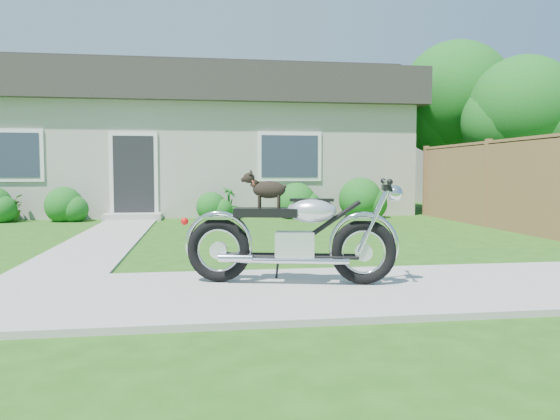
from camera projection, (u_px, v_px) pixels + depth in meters
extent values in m
plane|color=#235114|center=(186.00, 296.00, 5.23)|extent=(80.00, 80.00, 0.00)
cube|color=#9E9B93|center=(186.00, 294.00, 5.23)|extent=(24.00, 2.20, 0.04)
cube|color=#9E9B93|center=(109.00, 236.00, 9.94)|extent=(1.20, 8.00, 0.03)
cube|color=#B7B0A5|center=(195.00, 162.00, 16.97)|extent=(12.00, 6.00, 3.00)
cube|color=#2D2B28|center=(194.00, 97.00, 16.83)|extent=(12.60, 6.60, 1.00)
cube|color=#2D2B28|center=(194.00, 74.00, 16.78)|extent=(12.60, 2.00, 0.60)
cube|color=black|center=(134.00, 178.00, 13.79)|extent=(1.00, 0.06, 2.10)
cube|color=#9E9B93|center=(133.00, 217.00, 13.51)|extent=(1.40, 0.70, 0.16)
cube|color=#2D3847|center=(7.00, 155.00, 13.31)|extent=(1.70, 0.05, 1.30)
cube|color=#2D3847|center=(290.00, 156.00, 14.34)|extent=(1.70, 0.05, 1.30)
cube|color=olive|center=(488.00, 185.00, 11.77)|extent=(0.08, 6.50, 1.80)
cube|color=olive|center=(426.00, 181.00, 14.97)|extent=(0.12, 0.12, 1.90)
cube|color=olive|center=(488.00, 183.00, 11.76)|extent=(0.12, 0.12, 1.90)
cube|color=olive|center=(489.00, 143.00, 11.70)|extent=(0.08, 6.50, 0.08)
cylinder|color=#3D2B1C|center=(521.00, 174.00, 14.33)|extent=(0.28, 0.28, 2.29)
sphere|color=#185B19|center=(523.00, 109.00, 14.21)|extent=(2.75, 2.75, 2.75)
sphere|color=#185B19|center=(544.00, 125.00, 14.01)|extent=(2.02, 2.02, 2.02)
cylinder|color=#3D2B1C|center=(454.00, 165.00, 16.86)|extent=(0.28, 0.28, 2.82)
sphere|color=#185B19|center=(456.00, 97.00, 16.72)|extent=(3.38, 3.38, 3.38)
sphere|color=#185B19|center=(473.00, 114.00, 16.52)|extent=(2.48, 2.48, 2.48)
sphere|color=#185B19|center=(297.00, 202.00, 13.97)|extent=(0.99, 0.99, 0.99)
sphere|color=#185B19|center=(361.00, 199.00, 14.22)|extent=(1.13, 1.13, 1.13)
sphere|color=#185B19|center=(211.00, 207.00, 13.66)|extent=(0.75, 0.75, 0.75)
sphere|color=#185B19|center=(64.00, 205.00, 13.14)|extent=(0.90, 0.90, 0.90)
imported|color=#255015|center=(11.00, 208.00, 13.01)|extent=(0.68, 0.73, 0.65)
imported|color=#1C681F|center=(229.00, 203.00, 13.77)|extent=(0.60, 0.60, 0.81)
torus|color=black|center=(364.00, 252.00, 5.56)|extent=(0.68, 0.26, 0.67)
torus|color=black|center=(219.00, 250.00, 5.69)|extent=(0.68, 0.26, 0.67)
cube|color=silver|center=(295.00, 246.00, 5.62)|extent=(0.44, 0.33, 0.30)
ellipsoid|color=silver|center=(312.00, 211.00, 5.58)|extent=(0.56, 0.40, 0.26)
cube|color=black|center=(266.00, 212.00, 5.62)|extent=(0.69, 0.40, 0.09)
cube|color=silver|center=(364.00, 219.00, 5.54)|extent=(0.32, 0.21, 0.03)
cube|color=silver|center=(218.00, 218.00, 5.67)|extent=(0.32, 0.21, 0.03)
cylinder|color=silver|center=(386.00, 181.00, 5.49)|extent=(0.17, 0.59, 0.03)
sphere|color=silver|center=(394.00, 193.00, 5.50)|extent=(0.20, 0.20, 0.17)
cylinder|color=silver|center=(294.00, 261.00, 5.50)|extent=(1.08, 0.31, 0.06)
ellipsoid|color=black|center=(269.00, 190.00, 5.60)|extent=(0.37, 0.23, 0.18)
sphere|color=black|center=(249.00, 178.00, 5.61)|extent=(0.13, 0.13, 0.11)
cylinder|color=black|center=(260.00, 201.00, 5.66)|extent=(0.03, 0.03, 0.14)
cylinder|color=black|center=(259.00, 201.00, 5.58)|extent=(0.03, 0.03, 0.14)
cylinder|color=black|center=(279.00, 201.00, 5.64)|extent=(0.03, 0.03, 0.14)
cylinder|color=black|center=(278.00, 201.00, 5.56)|extent=(0.03, 0.03, 0.14)
torus|color=#B0432F|center=(254.00, 183.00, 5.61)|extent=(0.07, 0.10, 0.09)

